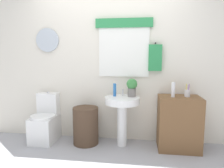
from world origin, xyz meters
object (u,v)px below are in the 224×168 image
object	(u,v)px
laundry_hamper	(86,126)
wooden_cabinet	(179,123)
toothbrush_cup	(187,93)
soap_bottle	(115,90)
potted_plant	(132,87)
pedestal_sink	(122,109)
toilet	(46,122)
lotion_bottle	(173,90)

from	to	relation	value
laundry_hamper	wooden_cabinet	xyz separation A→B (m)	(1.41, 0.00, 0.10)
toothbrush_cup	soap_bottle	bearing A→B (deg)	178.39
wooden_cabinet	toothbrush_cup	world-z (taller)	toothbrush_cup
laundry_hamper	potted_plant	bearing A→B (deg)	4.83
pedestal_sink	potted_plant	world-z (taller)	potted_plant
toilet	toothbrush_cup	world-z (taller)	toothbrush_cup
soap_bottle	lotion_bottle	world-z (taller)	lotion_bottle
toilet	pedestal_sink	bearing A→B (deg)	-1.55
laundry_hamper	wooden_cabinet	distance (m)	1.41
laundry_hamper	lotion_bottle	size ratio (longest dim) A/B	2.73
toilet	potted_plant	bearing A→B (deg)	1.08
potted_plant	lotion_bottle	distance (m)	0.60
potted_plant	toothbrush_cup	distance (m)	0.80
wooden_cabinet	toothbrush_cup	size ratio (longest dim) A/B	4.25
laundry_hamper	lotion_bottle	bearing A→B (deg)	-1.76
potted_plant	lotion_bottle	world-z (taller)	potted_plant
pedestal_sink	toothbrush_cup	xyz separation A→B (m)	(0.94, 0.02, 0.26)
wooden_cabinet	lotion_bottle	distance (m)	0.51
wooden_cabinet	soap_bottle	world-z (taller)	soap_bottle
wooden_cabinet	potted_plant	world-z (taller)	potted_plant
toothbrush_cup	potted_plant	bearing A→B (deg)	177.16
toilet	wooden_cabinet	size ratio (longest dim) A/B	0.99
toilet	laundry_hamper	xyz separation A→B (m)	(0.68, -0.03, -0.01)
soap_bottle	toothbrush_cup	xyz separation A→B (m)	(1.06, -0.03, -0.02)
toilet	wooden_cabinet	bearing A→B (deg)	-0.93
laundry_hamper	pedestal_sink	size ratio (longest dim) A/B	0.76
wooden_cabinet	toothbrush_cup	bearing A→B (deg)	10.99
toilet	potted_plant	xyz separation A→B (m)	(1.39, 0.03, 0.61)
laundry_hamper	wooden_cabinet	size ratio (longest dim) A/B	0.74
toilet	lotion_bottle	world-z (taller)	lotion_bottle
potted_plant	toothbrush_cup	bearing A→B (deg)	-2.84
wooden_cabinet	laundry_hamper	bearing A→B (deg)	180.00
pedestal_sink	toothbrush_cup	size ratio (longest dim) A/B	4.10
pedestal_sink	soap_bottle	size ratio (longest dim) A/B	3.84
pedestal_sink	potted_plant	size ratio (longest dim) A/B	2.78
lotion_bottle	pedestal_sink	bearing A→B (deg)	176.87
laundry_hamper	lotion_bottle	xyz separation A→B (m)	(1.30, -0.04, 0.60)
toilet	lotion_bottle	bearing A→B (deg)	-2.13
toilet	pedestal_sink	size ratio (longest dim) A/B	1.03
soap_bottle	potted_plant	xyz separation A→B (m)	(0.26, 0.01, 0.05)
potted_plant	toilet	bearing A→B (deg)	-178.92
laundry_hamper	soap_bottle	size ratio (longest dim) A/B	2.93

